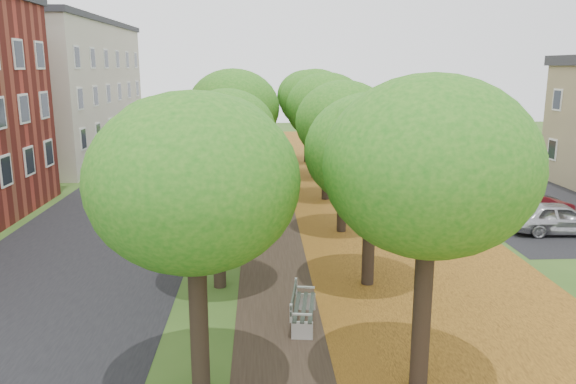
{
  "coord_description": "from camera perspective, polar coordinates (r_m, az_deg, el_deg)",
  "views": [
    {
      "loc": [
        -0.86,
        -11.1,
        6.94
      ],
      "look_at": [
        0.13,
        8.7,
        2.5
      ],
      "focal_mm": 35.0,
      "sensor_mm": 36.0,
      "label": 1
    }
  ],
  "objects": [
    {
      "name": "street_asphalt",
      "position": [
        27.81,
        -16.61,
        -2.36
      ],
      "size": [
        8.0,
        70.0,
        0.01
      ],
      "primitive_type": "cube",
      "color": "black",
      "rests_on": "ground"
    },
    {
      "name": "footpath",
      "position": [
        27.02,
        -0.96,
        -2.25
      ],
      "size": [
        3.2,
        70.0,
        0.01
      ],
      "primitive_type": "cube",
      "color": "black",
      "rests_on": "ground"
    },
    {
      "name": "leaf_verge",
      "position": [
        27.64,
        9.47,
        -2.09
      ],
      "size": [
        7.5,
        70.0,
        0.01
      ],
      "primitive_type": "cube",
      "color": "#9F661D",
      "rests_on": "ground"
    },
    {
      "name": "parking_lot",
      "position": [
        31.45,
        24.39,
        -1.27
      ],
      "size": [
        9.0,
        16.0,
        0.01
      ],
      "primitive_type": "cube",
      "color": "black",
      "rests_on": "ground"
    },
    {
      "name": "tree_row_west",
      "position": [
        26.24,
        -5.84,
        7.57
      ],
      "size": [
        4.39,
        34.39,
        6.54
      ],
      "color": "black",
      "rests_on": "ground"
    },
    {
      "name": "tree_row_east",
      "position": [
        26.43,
        4.7,
        7.63
      ],
      "size": [
        4.39,
        34.39,
        6.54
      ],
      "color": "black",
      "rests_on": "ground"
    },
    {
      "name": "building_cream",
      "position": [
        46.99,
        -23.3,
        9.5
      ],
      "size": [
        10.3,
        20.3,
        10.4
      ],
      "color": "beige",
      "rests_on": "ground"
    },
    {
      "name": "bench",
      "position": [
        15.71,
        1.4,
        -11.61
      ],
      "size": [
        0.85,
        2.07,
        0.95
      ],
      "rotation": [
        0.0,
        0.0,
        1.44
      ],
      "color": "#262F27",
      "rests_on": "ground"
    },
    {
      "name": "car_silver",
      "position": [
        26.36,
        25.8,
        -2.39
      ],
      "size": [
        4.13,
        1.89,
        1.37
      ],
      "primitive_type": "imported",
      "rotation": [
        0.0,
        0.0,
        1.5
      ],
      "color": "#AEADB2",
      "rests_on": "ground"
    },
    {
      "name": "car_red",
      "position": [
        28.23,
        23.55,
        -1.35
      ],
      "size": [
        4.09,
        2.27,
        1.28
      ],
      "primitive_type": "imported",
      "rotation": [
        0.0,
        0.0,
        1.82
      ],
      "color": "maroon",
      "rests_on": "ground"
    },
    {
      "name": "car_grey",
      "position": [
        29.33,
        22.79,
        -0.84
      ],
      "size": [
        4.55,
        3.06,
        1.22
      ],
      "primitive_type": "imported",
      "rotation": [
        0.0,
        0.0,
        1.92
      ],
      "color": "#2F2F34",
      "rests_on": "ground"
    },
    {
      "name": "car_white",
      "position": [
        32.2,
        19.4,
        0.64
      ],
      "size": [
        5.06,
        3.19,
        1.3
      ],
      "primitive_type": "imported",
      "rotation": [
        0.0,
        0.0,
        1.8
      ],
      "color": "silver",
      "rests_on": "ground"
    }
  ]
}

